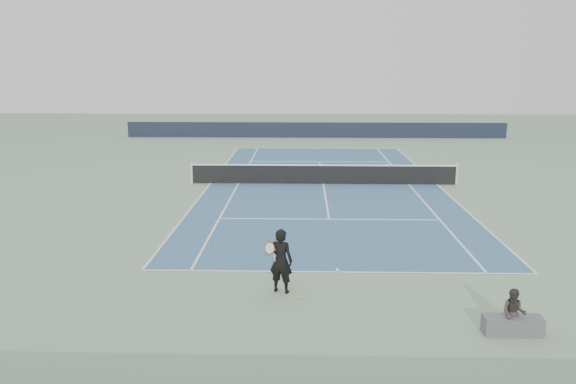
{
  "coord_description": "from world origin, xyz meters",
  "views": [
    {
      "loc": [
        -0.99,
        -26.63,
        5.63
      ],
      "look_at": [
        -1.53,
        -6.64,
        1.1
      ],
      "focal_mm": 35.0,
      "sensor_mm": 36.0,
      "label": 1
    }
  ],
  "objects_px": {
    "tennis_player": "(281,261)",
    "tennis_ball": "(301,297)",
    "spectator_bench": "(513,319)",
    "tennis_net": "(323,174)"
  },
  "relations": [
    {
      "from": "spectator_bench",
      "to": "tennis_ball",
      "type": "bearing_deg",
      "value": 158.75
    },
    {
      "from": "tennis_ball",
      "to": "spectator_bench",
      "type": "xyz_separation_m",
      "value": [
        4.52,
        -1.76,
        0.32
      ]
    },
    {
      "from": "spectator_bench",
      "to": "tennis_player",
      "type": "bearing_deg",
      "value": 156.85
    },
    {
      "from": "tennis_player",
      "to": "tennis_ball",
      "type": "relative_size",
      "value": 25.79
    },
    {
      "from": "tennis_player",
      "to": "spectator_bench",
      "type": "distance_m",
      "value": 5.51
    },
    {
      "from": "tennis_ball",
      "to": "spectator_bench",
      "type": "bearing_deg",
      "value": -21.25
    },
    {
      "from": "tennis_net",
      "to": "tennis_ball",
      "type": "height_order",
      "value": "tennis_net"
    },
    {
      "from": "tennis_player",
      "to": "tennis_ball",
      "type": "xyz_separation_m",
      "value": [
        0.52,
        -0.4,
        -0.8
      ]
    },
    {
      "from": "tennis_net",
      "to": "tennis_player",
      "type": "height_order",
      "value": "tennis_player"
    },
    {
      "from": "tennis_player",
      "to": "tennis_ball",
      "type": "bearing_deg",
      "value": -37.29
    }
  ]
}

